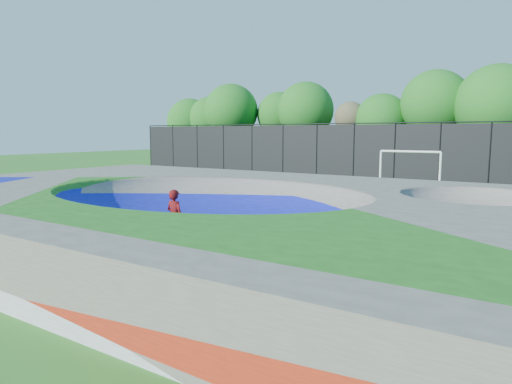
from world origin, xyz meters
TOP-DOWN VIEW (x-y plane):
  - ground at (0.00, 0.00)m, footprint 120.00×120.00m
  - skate_deck at (0.00, 0.00)m, footprint 22.00×14.00m
  - skater at (0.17, -1.53)m, footprint 0.63×0.43m
  - skateboard at (0.17, -1.53)m, footprint 0.79×0.25m
  - soccer_goal at (2.43, 15.60)m, footprint 3.48×0.12m
  - fence at (0.00, 21.00)m, footprint 48.09×0.09m
  - treeline at (0.80, 25.79)m, footprint 52.02×7.03m

SIDE VIEW (x-z plane):
  - ground at x=0.00m, z-range 0.00..0.00m
  - skateboard at x=0.17m, z-range 0.00..0.05m
  - skate_deck at x=0.00m, z-range 0.00..1.50m
  - skater at x=0.17m, z-range 0.00..1.68m
  - soccer_goal at x=2.43m, z-range 0.45..2.75m
  - fence at x=0.00m, z-range 0.08..4.12m
  - treeline at x=0.80m, z-range 0.91..9.25m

